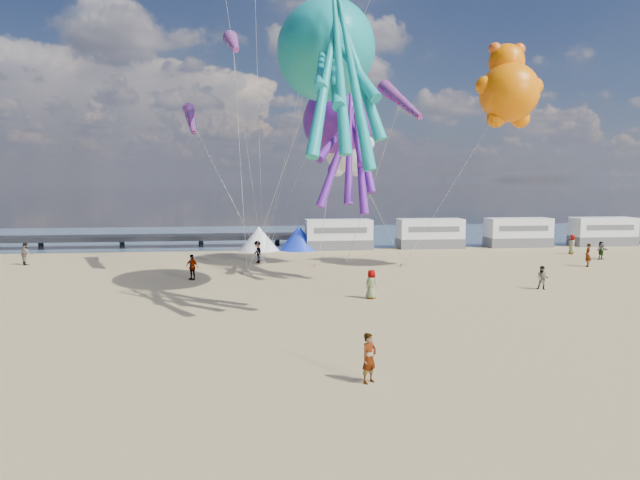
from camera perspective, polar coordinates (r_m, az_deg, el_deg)
The scene contains 29 objects.
ground at distance 18.04m, azimuth 2.20°, elevation -16.61°, with size 120.00×120.00×0.00m, color tan.
water at distance 71.82m, azimuth -4.68°, elevation 0.46°, with size 120.00×120.00×0.00m, color #3E5A76.
motorhome_0 at distance 57.36m, azimuth 1.87°, elevation 0.56°, with size 6.60×2.50×3.00m, color silver.
motorhome_1 at distance 59.53m, azimuth 10.95°, elevation 0.65°, with size 6.60×2.50×3.00m, color silver.
motorhome_2 at distance 63.08m, azimuth 19.20°, elevation 0.72°, with size 6.60×2.50×3.00m, color silver.
motorhome_3 at distance 67.78m, azimuth 26.44°, elevation 0.77°, with size 6.60×2.50×3.00m, color silver.
tent_white at distance 56.74m, azimuth -6.14°, elevation 0.17°, with size 4.00×4.00×2.40m, color white.
tent_blue at distance 56.92m, azimuth -2.11°, elevation 0.22°, with size 4.00×4.00×2.40m, color #1933CC.
standing_person at distance 19.99m, azimuth 4.93°, elevation -11.68°, with size 0.63×0.42×1.74m, color tan.
beachgoer_0 at distance 58.67m, azimuth 23.89°, elevation -0.41°, with size 0.66×0.44×1.82m, color #7F6659.
beachgoer_1 at distance 38.91m, azimuth 21.35°, elevation -3.55°, with size 0.74×0.48×1.52m, color #7F6659.
beachgoer_2 at distance 48.21m, azimuth -6.26°, elevation -1.19°, with size 0.90×0.70×1.86m, color #7F6659.
beachgoer_3 at distance 40.77m, azimuth -12.69°, elevation -2.66°, with size 1.16×0.67×1.80m, color #7F6659.
beachgoer_4 at distance 55.76m, azimuth 26.31°, elevation -0.94°, with size 0.93×0.39×1.59m, color #7F6659.
beachgoer_5 at distance 50.61m, azimuth 25.21°, elevation -1.38°, with size 1.73×0.55×1.87m, color #7F6659.
beachgoer_6 at distance 33.63m, azimuth 5.15°, elevation -4.43°, with size 0.63×0.41×1.72m, color #7F6659.
beachgoer_7 at distance 52.66m, azimuth -27.36°, elevation -1.23°, with size 0.90×0.58×1.83m, color #7F6659.
sandbag_a at distance 42.34m, azimuth -7.29°, elevation -3.32°, with size 0.50×0.35×0.22m, color gray.
sandbag_b at distance 46.15m, azimuth -0.19°, elevation -2.50°, with size 0.50×0.35×0.22m, color gray.
sandbag_c at distance 46.67m, azimuth 8.41°, elevation -2.47°, with size 0.50×0.35×0.22m, color gray.
sandbag_d at distance 48.99m, azimuth 2.73°, elevation -2.01°, with size 0.50×0.35×0.22m, color gray.
sandbag_e at distance 47.87m, azimuth -5.72°, elevation -2.23°, with size 0.50×0.35×0.22m, color gray.
kite_octopus_teal at distance 34.63m, azimuth 0.53°, elevation 18.37°, with size 4.59×10.71×12.24m, color teal, non-canonical shape.
kite_octopus_purple at distance 45.31m, azimuth 1.80°, elevation 11.81°, with size 4.53×10.57×12.08m, color #5A1A93, non-canonical shape.
kite_panda at distance 45.30m, azimuth 2.72°, elevation 9.13°, with size 4.50×4.23×6.35m, color silver, non-canonical shape.
kite_teddy_orange at distance 45.07m, azimuth 18.39°, elevation 13.81°, with size 5.23×4.92×7.38m, color #FF7101, non-canonical shape.
windsock_left at distance 42.44m, azimuth -8.69°, elevation 18.86°, with size 1.10×6.25×6.25m, color red, non-canonical shape.
windsock_mid at distance 38.92m, azimuth 8.12°, elevation 13.58°, with size 1.00×6.42×6.42m, color red, non-canonical shape.
windsock_right at distance 43.14m, azimuth -12.79°, elevation 11.63°, with size 0.90×4.57×4.57m, color red, non-canonical shape.
Camera 1 is at (-2.63, -16.44, 6.93)m, focal length 32.00 mm.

